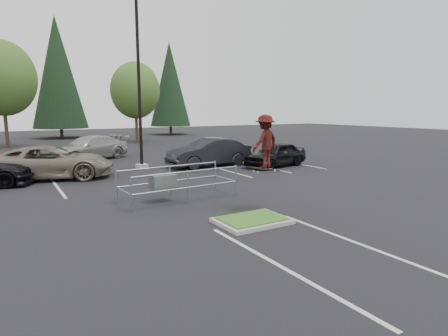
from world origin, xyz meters
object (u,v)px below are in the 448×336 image
skateboarder (265,142)px  car_r_black (276,154)px  conif_c (170,84)px  conif_b (58,72)px  car_far_silver (90,148)px  car_l_tan (49,162)px  car_r_charc (209,152)px  decid_b (2,81)px  cart_corral (167,181)px  light_pole (139,91)px  decid_c (135,92)px

skateboarder → car_r_black: (6.80, 7.78, -1.66)m
conif_c → conif_b: bearing=175.9°
car_far_silver → conif_c: bearing=121.3°
car_l_tan → car_r_black: 12.79m
conif_b → car_r_charc: (4.50, -29.50, -6.98)m
conif_b → car_far_silver: size_ratio=2.54×
decid_b → car_r_black: (14.01, -21.76, -5.29)m
conif_b → conif_c: conif_b is taller
conif_b → cart_corral: bearing=-91.9°
skateboarder → car_r_charc: 10.64m
skateboarder → car_r_charc: (3.30, 10.00, -1.55)m
cart_corral → conif_c: bearing=63.8°
conif_c → car_l_tan: size_ratio=2.06×
light_pole → decid_b: bearing=109.4°
skateboarder → car_r_black: 10.46m
decid_b → decid_c: bearing=-3.3°
conif_c → car_l_tan: bearing=-123.5°
cart_corral → skateboarder: skateboarder is taller
conif_c → car_r_charc: size_ratio=2.38×
car_l_tan → decid_b: bearing=21.8°
car_l_tan → car_far_silver: size_ratio=1.06×
skateboarder → car_r_black: bearing=-146.5°
conif_c → car_r_black: size_ratio=2.84×
conif_c → car_r_charc: bearing=-108.4°
light_pole → car_l_tan: size_ratio=1.67×
car_l_tan → car_far_silver: car_l_tan is taller
decid_b → skateboarder: (7.21, -29.53, -3.63)m
car_l_tan → car_r_black: bearing=-85.0°
conif_b → car_l_tan: 30.17m
decid_b → car_r_charc: 22.78m
decid_c → cart_corral: 27.21m
skateboarder → car_l_tan: skateboarder is taller
decid_b → decid_c: 12.05m
car_l_tan → skateboarder: bearing=-134.2°
decid_b → conif_c: 21.94m
car_r_charc → car_far_silver: bearing=-141.9°
decid_b → car_r_black: size_ratio=2.19×
conif_b → car_far_silver: (-1.18, -22.50, -7.02)m
light_pole → car_l_tan: bearing=-174.3°
conif_c → car_r_black: bearing=-101.1°
car_r_charc → car_r_black: bearing=56.6°
decid_c → skateboarder: decid_c is taller
conif_b → skateboarder: size_ratio=7.30×
decid_c → skateboarder: bearing=-99.4°
conif_b → skateboarder: conif_b is taller
light_pole → decid_c: (5.49, 17.83, 0.69)m
car_r_black → decid_b: bearing=-158.6°
car_r_black → skateboarder: bearing=-52.5°
conif_b → conif_c: 14.07m
skateboarder → car_far_silver: bearing=-97.4°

